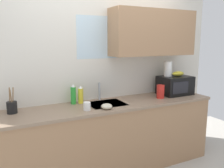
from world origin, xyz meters
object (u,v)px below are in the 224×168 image
Objects in this scene: cereal_canister at (160,92)px; microwave at (175,85)px; dish_soap_bottle_yellow at (81,95)px; banana_bunch at (178,74)px; dish_soap_bottle_green at (73,95)px; paper_towel_roll at (168,69)px; utensil_crock at (12,107)px; small_bowl at (107,106)px; mug_white at (87,106)px.

microwave is at bearing 16.17° from cereal_canister.
banana_bunch is at bearing -5.50° from dish_soap_bottle_yellow.
dish_soap_bottle_yellow is 0.89× the size of dish_soap_bottle_green.
microwave is 1.42m from dish_soap_bottle_yellow.
microwave is 1.82× the size of dish_soap_bottle_green.
paper_towel_roll reaches higher than utensil_crock.
banana_bunch is 0.18m from paper_towel_roll.
cereal_canister is at bearing -163.83° from microwave.
microwave is 2.09× the size of paper_towel_roll.
microwave is 1.57× the size of utensil_crock.
utensil_crock reaches higher than microwave.
microwave is 0.36m from cereal_canister.
paper_towel_roll is 1.34m from dish_soap_bottle_yellow.
banana_bunch is 0.91× the size of paper_towel_roll.
small_bowl is (-1.13, -0.30, -0.35)m from paper_towel_roll.
dish_soap_bottle_yellow is at bearing 83.10° from mug_white.
paper_towel_roll is 0.98× the size of dish_soap_bottle_yellow.
cereal_canister is (-0.39, -0.10, -0.21)m from banana_bunch.
banana_bunch reaches higher than dish_soap_bottle_yellow.
paper_towel_roll is at bearing -3.83° from dish_soap_bottle_green.
small_bowl is (0.22, -0.06, -0.02)m from mug_white.
dish_soap_bottle_yellow is at bearing 114.74° from small_bowl.
dish_soap_bottle_yellow is at bearing 4.98° from utensil_crock.
banana_bunch is at bearing -1.76° from utensil_crock.
utensil_crock is at bearing 162.16° from small_bowl.
paper_towel_roll is 2.15m from utensil_crock.
utensil_crock is at bearing -175.02° from dish_soap_bottle_yellow.
dish_soap_bottle_green is 0.35m from mug_white.
microwave is 1.26m from small_bowl.
paper_towel_roll is at bearing 161.57° from banana_bunch.
small_bowl is at bearing -168.59° from microwave.
dish_soap_bottle_yellow reaches higher than cereal_canister.
banana_bunch reaches higher than cereal_canister.
small_bowl is (-1.23, -0.25, -0.10)m from microwave.
mug_white is at bearing 164.74° from small_bowl.
dish_soap_bottle_yellow is at bearing 167.35° from cereal_canister.
utensil_crock is (-0.77, 0.26, 0.02)m from mug_white.
paper_towel_roll is 0.40m from cereal_canister.
paper_towel_roll is at bearing 10.07° from mug_white.
banana_bunch is 2.29m from utensil_crock.
small_bowl is at bearing -170.45° from cereal_canister.
utensil_crock is at bearing 178.24° from banana_bunch.
dish_soap_bottle_green is at bearing 176.17° from paper_towel_roll.
dish_soap_bottle_yellow reaches higher than mug_white.
banana_bunch is 1.48m from dish_soap_bottle_yellow.
mug_white is at bearing -96.90° from dish_soap_bottle_yellow.
cereal_canister is (1.17, -0.24, -0.03)m from dish_soap_bottle_green.
mug_white is (-0.04, -0.33, -0.06)m from dish_soap_bottle_yellow.
utensil_crock is (-0.72, -0.07, -0.05)m from dish_soap_bottle_green.
cereal_canister is at bearing 9.55° from small_bowl.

